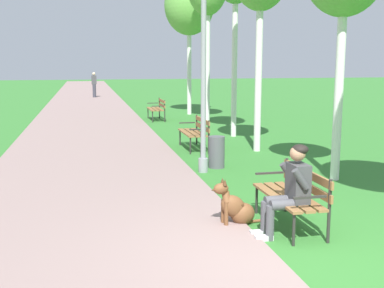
# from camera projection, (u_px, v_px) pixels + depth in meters

# --- Properties ---
(ground_plane) EXTENTS (120.00, 120.00, 0.00)m
(ground_plane) POSITION_uv_depth(u_px,v_px,m) (304.00, 262.00, 5.67)
(ground_plane) COLOR #33752D
(paved_path) EXTENTS (4.24, 60.00, 0.04)m
(paved_path) POSITION_uv_depth(u_px,v_px,m) (87.00, 101.00, 28.27)
(paved_path) COLOR gray
(paved_path) RESTS_ON ground
(park_bench_near) EXTENTS (0.55, 1.50, 0.85)m
(park_bench_near) POSITION_uv_depth(u_px,v_px,m) (294.00, 192.00, 6.82)
(park_bench_near) COLOR olive
(park_bench_near) RESTS_ON ground
(park_bench_mid) EXTENTS (0.55, 1.50, 0.85)m
(park_bench_mid) POSITION_uv_depth(u_px,v_px,m) (196.00, 130.00, 12.93)
(park_bench_mid) COLOR olive
(park_bench_mid) RESTS_ON ground
(park_bench_far) EXTENTS (0.55, 1.50, 0.85)m
(park_bench_far) POSITION_uv_depth(u_px,v_px,m) (157.00, 107.00, 19.35)
(park_bench_far) COLOR olive
(park_bench_far) RESTS_ON ground
(person_seated_on_near_bench) EXTENTS (0.74, 0.49, 1.25)m
(person_seated_on_near_bench) POSITION_uv_depth(u_px,v_px,m) (290.00, 187.00, 6.43)
(person_seated_on_near_bench) COLOR #4C4C51
(person_seated_on_near_bench) RESTS_ON ground
(dog_brown) EXTENTS (0.83, 0.32, 0.71)m
(dog_brown) POSITION_uv_depth(u_px,v_px,m) (236.00, 208.00, 6.92)
(dog_brown) COLOR brown
(dog_brown) RESTS_ON ground
(lamp_post_near) EXTENTS (0.24, 0.24, 4.29)m
(lamp_post_near) POSITION_uv_depth(u_px,v_px,m) (204.00, 67.00, 9.93)
(lamp_post_near) COLOR gray
(lamp_post_near) RESTS_ON ground
(birch_tree_sixth) EXTENTS (2.14, 2.24, 5.99)m
(birch_tree_sixth) POSITION_uv_depth(u_px,v_px,m) (189.00, 6.00, 20.79)
(birch_tree_sixth) COLOR silver
(birch_tree_sixth) RESTS_ON ground
(litter_bin) EXTENTS (0.36, 0.36, 0.70)m
(litter_bin) POSITION_uv_depth(u_px,v_px,m) (216.00, 152.00, 10.68)
(litter_bin) COLOR #515156
(litter_bin) RESTS_ON ground
(pedestrian_distant) EXTENTS (0.32, 0.22, 1.65)m
(pedestrian_distant) POSITION_uv_depth(u_px,v_px,m) (94.00, 85.00, 31.22)
(pedestrian_distant) COLOR #383842
(pedestrian_distant) RESTS_ON ground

